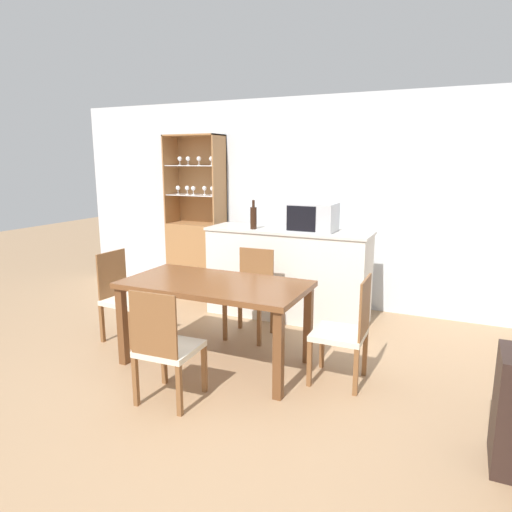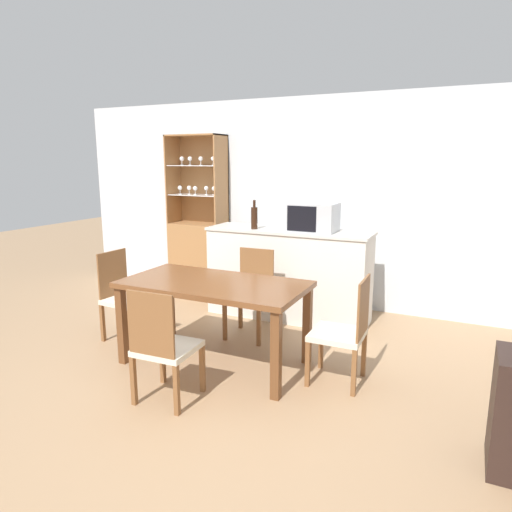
{
  "view_description": "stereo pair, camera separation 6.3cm",
  "coord_description": "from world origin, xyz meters",
  "px_view_note": "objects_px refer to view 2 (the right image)",
  "views": [
    {
      "loc": [
        1.8,
        -2.83,
        1.79
      ],
      "look_at": [
        -0.06,
        1.23,
        0.85
      ],
      "focal_mm": 32.0,
      "sensor_mm": 36.0,
      "label": 1
    },
    {
      "loc": [
        1.86,
        -2.8,
        1.79
      ],
      "look_at": [
        -0.06,
        1.23,
        0.85
      ],
      "focal_mm": 32.0,
      "sensor_mm": 36.0,
      "label": 2
    }
  ],
  "objects_px": {
    "dining_chair_head_far": "(251,295)",
    "display_cabinet": "(199,246)",
    "microwave": "(313,217)",
    "dining_chair_head_near": "(164,347)",
    "dining_chair_side_left_far": "(125,297)",
    "dining_chair_side_right_far": "(343,332)",
    "dining_table": "(214,292)",
    "wine_bottle": "(254,217)"
  },
  "relations": [
    {
      "from": "dining_chair_head_far",
      "to": "display_cabinet",
      "type": "bearing_deg",
      "value": -42.81
    },
    {
      "from": "display_cabinet",
      "to": "microwave",
      "type": "xyz_separation_m",
      "value": [
        1.79,
        -0.48,
        0.55
      ]
    },
    {
      "from": "dining_chair_head_near",
      "to": "dining_chair_head_far",
      "type": "height_order",
      "value": "same"
    },
    {
      "from": "dining_chair_side_left_far",
      "to": "display_cabinet",
      "type": "bearing_deg",
      "value": -169.07
    },
    {
      "from": "dining_chair_head_far",
      "to": "dining_chair_side_right_far",
      "type": "xyz_separation_m",
      "value": [
        1.13,
        -0.62,
        0.0
      ]
    },
    {
      "from": "dining_table",
      "to": "microwave",
      "type": "xyz_separation_m",
      "value": [
        0.42,
        1.43,
        0.52
      ]
    },
    {
      "from": "dining_chair_head_near",
      "to": "wine_bottle",
      "type": "height_order",
      "value": "wine_bottle"
    },
    {
      "from": "display_cabinet",
      "to": "dining_chair_side_right_far",
      "type": "bearing_deg",
      "value": -35.57
    },
    {
      "from": "display_cabinet",
      "to": "dining_table",
      "type": "xyz_separation_m",
      "value": [
        1.37,
        -1.91,
        0.03
      ]
    },
    {
      "from": "dining_chair_head_near",
      "to": "dining_chair_head_far",
      "type": "xyz_separation_m",
      "value": [
        -0.0,
        1.48,
        0.0
      ]
    },
    {
      "from": "dining_table",
      "to": "display_cabinet",
      "type": "bearing_deg",
      "value": 125.65
    },
    {
      "from": "display_cabinet",
      "to": "dining_chair_side_right_far",
      "type": "xyz_separation_m",
      "value": [
        2.5,
        -1.79,
        -0.2
      ]
    },
    {
      "from": "dining_chair_head_near",
      "to": "dining_chair_side_left_far",
      "type": "distance_m",
      "value": 1.43
    },
    {
      "from": "display_cabinet",
      "to": "dining_chair_side_left_far",
      "type": "relative_size",
      "value": 2.37
    },
    {
      "from": "dining_table",
      "to": "dining_chair_side_left_far",
      "type": "relative_size",
      "value": 1.8
    },
    {
      "from": "display_cabinet",
      "to": "microwave",
      "type": "relative_size",
      "value": 4.18
    },
    {
      "from": "dining_chair_head_near",
      "to": "dining_chair_side_left_far",
      "type": "xyz_separation_m",
      "value": [
        -1.13,
        0.87,
        0.0
      ]
    },
    {
      "from": "display_cabinet",
      "to": "dining_chair_head_far",
      "type": "distance_m",
      "value": 1.82
    },
    {
      "from": "dining_table",
      "to": "dining_chair_head_near",
      "type": "height_order",
      "value": "dining_chair_head_near"
    },
    {
      "from": "dining_table",
      "to": "dining_chair_head_far",
      "type": "bearing_deg",
      "value": 90.15
    },
    {
      "from": "dining_chair_side_right_far",
      "to": "wine_bottle",
      "type": "distance_m",
      "value": 1.94
    },
    {
      "from": "dining_chair_head_near",
      "to": "dining_chair_side_right_far",
      "type": "relative_size",
      "value": 1.0
    },
    {
      "from": "dining_table",
      "to": "microwave",
      "type": "distance_m",
      "value": 1.58
    },
    {
      "from": "dining_chair_head_near",
      "to": "dining_chair_side_right_far",
      "type": "xyz_separation_m",
      "value": [
        1.13,
        0.87,
        0.0
      ]
    },
    {
      "from": "dining_chair_side_right_far",
      "to": "dining_chair_head_near",
      "type": "bearing_deg",
      "value": 126.71
    },
    {
      "from": "dining_chair_head_near",
      "to": "dining_chair_side_right_far",
      "type": "distance_m",
      "value": 1.42
    },
    {
      "from": "dining_table",
      "to": "microwave",
      "type": "height_order",
      "value": "microwave"
    },
    {
      "from": "dining_chair_side_right_far",
      "to": "dining_chair_side_left_far",
      "type": "bearing_deg",
      "value": 89.08
    },
    {
      "from": "dining_table",
      "to": "wine_bottle",
      "type": "bearing_deg",
      "value": 100.18
    },
    {
      "from": "microwave",
      "to": "display_cabinet",
      "type": "bearing_deg",
      "value": 164.94
    },
    {
      "from": "dining_table",
      "to": "dining_chair_head_far",
      "type": "distance_m",
      "value": 0.77
    },
    {
      "from": "dining_chair_head_far",
      "to": "dining_table",
      "type": "bearing_deg",
      "value": 87.9
    },
    {
      "from": "dining_chair_head_far",
      "to": "microwave",
      "type": "bearing_deg",
      "value": -123.64
    },
    {
      "from": "display_cabinet",
      "to": "dining_table",
      "type": "height_order",
      "value": "display_cabinet"
    },
    {
      "from": "dining_table",
      "to": "wine_bottle",
      "type": "xyz_separation_m",
      "value": [
        -0.23,
        1.3,
        0.5
      ]
    },
    {
      "from": "display_cabinet",
      "to": "dining_table",
      "type": "relative_size",
      "value": 1.32
    },
    {
      "from": "display_cabinet",
      "to": "dining_chair_head_far",
      "type": "xyz_separation_m",
      "value": [
        1.37,
        -1.17,
        -0.2
      ]
    },
    {
      "from": "dining_chair_head_far",
      "to": "dining_chair_side_right_far",
      "type": "bearing_deg",
      "value": 149.19
    },
    {
      "from": "dining_chair_head_far",
      "to": "dining_chair_side_right_far",
      "type": "height_order",
      "value": "same"
    },
    {
      "from": "wine_bottle",
      "to": "microwave",
      "type": "bearing_deg",
      "value": 11.05
    },
    {
      "from": "dining_chair_head_far",
      "to": "dining_chair_side_right_far",
      "type": "relative_size",
      "value": 1.0
    },
    {
      "from": "dining_chair_side_right_far",
      "to": "dining_table",
      "type": "bearing_deg",
      "value": 95.48
    }
  ]
}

